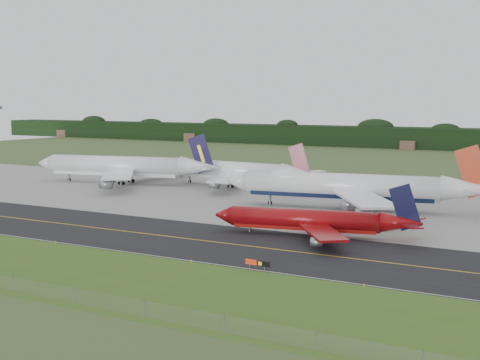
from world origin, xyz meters
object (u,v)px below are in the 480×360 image
at_px(jet_red_737, 316,221).
at_px(jet_star_tail, 235,171).
at_px(jet_ba_747, 350,187).
at_px(jet_navy_gold, 126,167).
at_px(taxiway_sign, 257,263).

relative_size(jet_red_737, jet_star_tail, 0.75).
bearing_deg(jet_star_tail, jet_ba_747, -27.70).
xyz_separation_m(jet_navy_gold, jet_star_tail, (36.43, 10.85, -0.63)).
distance_m(jet_ba_747, jet_red_737, 36.45).
relative_size(jet_navy_gold, jet_star_tail, 1.16).
xyz_separation_m(jet_red_737, jet_star_tail, (-53.67, 61.16, 1.79)).
relative_size(jet_ba_747, taxiway_sign, 14.98).
bearing_deg(jet_ba_747, jet_star_tail, 152.30).
xyz_separation_m(jet_ba_747, taxiway_sign, (7.63, -66.02, -4.87)).
distance_m(jet_navy_gold, taxiway_sign, 122.37).
height_order(jet_navy_gold, jet_star_tail, jet_navy_gold).
height_order(jet_ba_747, taxiway_sign, jet_ba_747).
height_order(jet_red_737, jet_star_tail, jet_star_tail).
bearing_deg(jet_ba_747, taxiway_sign, -83.41).
relative_size(jet_red_737, jet_navy_gold, 0.65).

